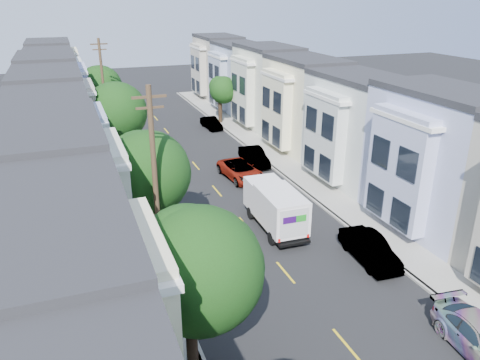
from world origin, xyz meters
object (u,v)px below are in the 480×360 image
at_px(parked_left_d, 154,194).
at_px(parked_right_c, 254,157).
at_px(lead_sedan, 241,171).
at_px(tree_d, 116,112).
at_px(utility_pole_near, 156,187).
at_px(tree_e, 100,87).
at_px(parked_right_b, 370,249).
at_px(tree_c, 146,173).
at_px(parked_left_c, 193,272).
at_px(tree_far_r, 222,90).
at_px(tree_b, 197,271).
at_px(utility_pole_far, 104,91).
at_px(parked_right_d, 211,123).
at_px(fedex_truck, 275,206).

height_order(parked_left_d, parked_right_c, parked_left_d).
bearing_deg(lead_sedan, tree_d, 148.38).
height_order(utility_pole_near, parked_left_d, utility_pole_near).
relative_size(tree_d, parked_left_d, 1.57).
bearing_deg(parked_left_d, tree_e, 98.41).
height_order(parked_left_d, parked_right_b, parked_right_b).
bearing_deg(parked_right_c, parked_left_d, -149.55).
height_order(tree_e, parked_right_c, tree_e).
xyz_separation_m(tree_c, parked_left_c, (1.40, -3.98, -4.20)).
bearing_deg(tree_far_r, tree_b, -109.86).
distance_m(tree_far_r, lead_sedan, 18.13).
bearing_deg(tree_d, tree_e, 90.00).
xyz_separation_m(utility_pole_far, parked_left_d, (1.40, -16.63, -4.42)).
xyz_separation_m(tree_d, parked_right_c, (11.20, -1.52, -4.57)).
bearing_deg(parked_right_d, parked_right_c, -94.84).
height_order(tree_e, parked_right_d, tree_e).
distance_m(fedex_truck, parked_left_c, 7.80).
bearing_deg(parked_right_c, parked_right_b, -87.41).
bearing_deg(parked_right_b, fedex_truck, 125.02).
distance_m(parked_left_c, parked_right_d, 30.08).
height_order(utility_pole_near, parked_right_d, utility_pole_near).
height_order(tree_far_r, parked_right_d, tree_far_r).
bearing_deg(utility_pole_near, tree_c, 90.04).
bearing_deg(utility_pole_far, parked_right_c, -45.63).
height_order(utility_pole_near, lead_sedan, utility_pole_near).
relative_size(utility_pole_far, parked_left_d, 2.05).
height_order(tree_far_r, utility_pole_near, utility_pole_near).
bearing_deg(parked_right_c, tree_d, 174.87).
relative_size(lead_sedan, parked_left_d, 1.04).
relative_size(tree_c, utility_pole_near, 0.73).
height_order(fedex_truck, parked_right_b, fedex_truck).
distance_m(tree_b, fedex_truck, 13.46).
height_order(tree_c, utility_pole_near, utility_pole_near).
relative_size(tree_c, parked_left_c, 1.58).
xyz_separation_m(tree_b, utility_pole_near, (0.00, 7.45, 0.34)).
height_order(tree_b, parked_right_d, tree_b).
distance_m(tree_b, parked_left_c, 7.56).
xyz_separation_m(tree_d, parked_right_d, (11.20, 11.09, -4.69)).
bearing_deg(parked_right_b, utility_pole_far, 115.36).
distance_m(tree_d, utility_pole_far, 9.93).
bearing_deg(utility_pole_near, parked_left_d, 81.50).
distance_m(fedex_truck, parked_right_c, 12.09).
bearing_deg(utility_pole_far, tree_b, -90.00).
height_order(tree_c, tree_d, tree_d).
relative_size(utility_pole_near, parked_right_c, 2.28).
distance_m(parked_left_d, parked_right_b, 15.41).
bearing_deg(tree_b, utility_pole_far, 90.00).
bearing_deg(tree_d, parked_left_d, -78.18).
xyz_separation_m(utility_pole_far, parked_right_b, (11.20, -28.53, -4.41)).
xyz_separation_m(tree_b, lead_sedan, (8.90, 19.19, -4.11)).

